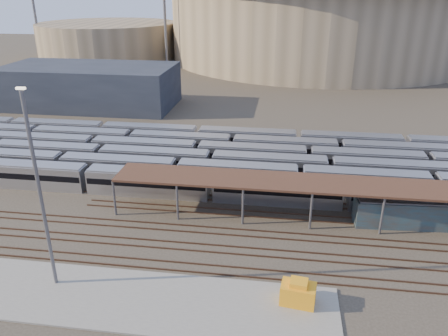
% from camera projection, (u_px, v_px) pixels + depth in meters
% --- Properties ---
extents(ground, '(420.00, 420.00, 0.00)m').
position_uv_depth(ground, '(171.00, 224.00, 56.63)').
color(ground, '#383026').
rests_on(ground, ground).
extents(apron, '(50.00, 9.00, 0.20)m').
position_uv_depth(apron, '(85.00, 295.00, 43.58)').
color(apron, gray).
rests_on(apron, ground).
extents(subway_trains, '(119.01, 23.90, 3.60)m').
position_uv_depth(subway_trains, '(205.00, 159.00, 72.65)').
color(subway_trains, '#ACACB0').
rests_on(subway_trains, ground).
extents(inspection_shed, '(60.30, 6.00, 5.30)m').
position_uv_depth(inspection_shed, '(346.00, 186.00, 55.44)').
color(inspection_shed, '#5B5B60').
rests_on(inspection_shed, ground).
extents(empty_tracks, '(170.00, 9.62, 0.18)m').
position_uv_depth(empty_tracks, '(161.00, 244.00, 52.04)').
color(empty_tracks, '#4C3323').
rests_on(empty_tracks, ground).
extents(stadium, '(124.00, 124.00, 32.50)m').
position_uv_depth(stadium, '(318.00, 16.00, 174.44)').
color(stadium, gray).
rests_on(stadium, ground).
extents(secondary_arena, '(56.00, 56.00, 14.00)m').
position_uv_depth(secondary_arena, '(109.00, 40.00, 180.17)').
color(secondary_arena, gray).
rests_on(secondary_arena, ground).
extents(service_building, '(42.00, 20.00, 10.00)m').
position_uv_depth(service_building, '(90.00, 86.00, 109.36)').
color(service_building, '#1E232D').
rests_on(service_building, ground).
extents(floodlight_0, '(4.00, 1.00, 38.40)m').
position_uv_depth(floodlight_0, '(164.00, 8.00, 152.68)').
color(floodlight_0, '#5B5B60').
rests_on(floodlight_0, ground).
extents(floodlight_1, '(4.00, 1.00, 38.40)m').
position_uv_depth(floodlight_1, '(34.00, 6.00, 169.00)').
color(floodlight_1, '#5B5B60').
rests_on(floodlight_1, ground).
extents(floodlight_3, '(4.00, 1.00, 38.40)m').
position_uv_depth(floodlight_3, '(237.00, 3.00, 195.61)').
color(floodlight_3, '#5B5B60').
rests_on(floodlight_3, ground).
extents(teal_boxcar, '(15.35, 3.81, 3.55)m').
position_uv_depth(teal_boxcar, '(416.00, 213.00, 55.52)').
color(teal_boxcar, '#214553').
rests_on(teal_boxcar, ground).
extents(yard_light_pole, '(0.82, 0.36, 20.41)m').
position_uv_depth(yard_light_pole, '(40.00, 193.00, 41.23)').
color(yard_light_pole, '#5B5B60').
rests_on(yard_light_pole, apron).
extents(yellow_equipment, '(3.55, 2.49, 2.06)m').
position_uv_depth(yellow_equipment, '(298.00, 294.00, 41.98)').
color(yellow_equipment, orange).
rests_on(yellow_equipment, apron).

